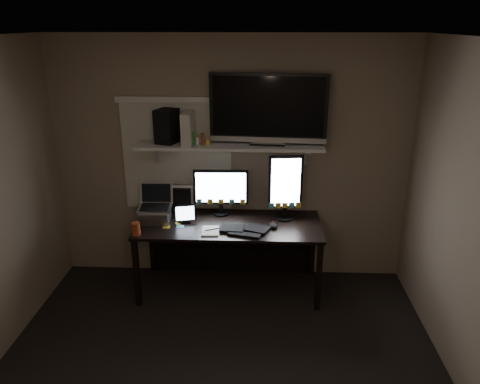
# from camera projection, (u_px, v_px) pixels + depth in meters

# --- Properties ---
(ceiling) EXTENTS (3.60, 3.60, 0.00)m
(ceiling) POSITION_uv_depth(u_px,v_px,m) (210.00, 40.00, 2.64)
(ceiling) COLOR silver
(ceiling) RESTS_ON back_wall
(back_wall) EXTENTS (3.60, 0.00, 3.60)m
(back_wall) POSITION_uv_depth(u_px,v_px,m) (231.00, 162.00, 4.76)
(back_wall) COLOR #83705E
(back_wall) RESTS_ON floor
(window_blinds) EXTENTS (1.10, 0.02, 1.10)m
(window_blinds) POSITION_uv_depth(u_px,v_px,m) (177.00, 157.00, 4.75)
(window_blinds) COLOR beige
(window_blinds) RESTS_ON back_wall
(desk) EXTENTS (1.80, 0.75, 0.73)m
(desk) POSITION_uv_depth(u_px,v_px,m) (230.00, 235.00, 4.76)
(desk) COLOR black
(desk) RESTS_ON floor
(wall_shelf) EXTENTS (1.80, 0.35, 0.03)m
(wall_shelf) POSITION_uv_depth(u_px,v_px,m) (230.00, 146.00, 4.52)
(wall_shelf) COLOR beige
(wall_shelf) RESTS_ON back_wall
(monitor_landscape) EXTENTS (0.55, 0.07, 0.48)m
(monitor_landscape) POSITION_uv_depth(u_px,v_px,m) (221.00, 192.00, 4.73)
(monitor_landscape) COLOR black
(monitor_landscape) RESTS_ON desk
(monitor_portrait) EXTENTS (0.34, 0.10, 0.67)m
(monitor_portrait) POSITION_uv_depth(u_px,v_px,m) (285.00, 187.00, 4.58)
(monitor_portrait) COLOR black
(monitor_portrait) RESTS_ON desk
(keyboard) EXTENTS (0.50, 0.29, 0.03)m
(keyboard) POSITION_uv_depth(u_px,v_px,m) (245.00, 229.00, 4.43)
(keyboard) COLOR black
(keyboard) RESTS_ON desk
(mouse) EXTENTS (0.10, 0.14, 0.04)m
(mouse) POSITION_uv_depth(u_px,v_px,m) (273.00, 225.00, 4.49)
(mouse) COLOR black
(mouse) RESTS_ON desk
(notepad) EXTENTS (0.17, 0.23, 0.01)m
(notepad) POSITION_uv_depth(u_px,v_px,m) (210.00, 231.00, 4.41)
(notepad) COLOR white
(notepad) RESTS_ON desk
(tablet) EXTENTS (0.23, 0.13, 0.19)m
(tablet) POSITION_uv_depth(u_px,v_px,m) (185.00, 214.00, 4.57)
(tablet) COLOR black
(tablet) RESTS_ON desk
(file_sorter) EXTENTS (0.23, 0.12, 0.29)m
(file_sorter) POSITION_uv_depth(u_px,v_px,m) (180.00, 199.00, 4.82)
(file_sorter) COLOR black
(file_sorter) RESTS_ON desk
(laptop) EXTENTS (0.33, 0.28, 0.37)m
(laptop) POSITION_uv_depth(u_px,v_px,m) (154.00, 205.00, 4.56)
(laptop) COLOR #B0B0B5
(laptop) RESTS_ON desk
(cup) EXTENTS (0.10, 0.10, 0.12)m
(cup) POSITION_uv_depth(u_px,v_px,m) (136.00, 229.00, 4.33)
(cup) COLOR maroon
(cup) RESTS_ON desk
(sticky_notes) EXTENTS (0.35, 0.29, 0.00)m
(sticky_notes) POSITION_uv_depth(u_px,v_px,m) (177.00, 225.00, 4.55)
(sticky_notes) COLOR gold
(sticky_notes) RESTS_ON desk
(tv) EXTENTS (1.13, 0.29, 0.67)m
(tv) POSITION_uv_depth(u_px,v_px,m) (268.00, 109.00, 4.42)
(tv) COLOR black
(tv) RESTS_ON wall_shelf
(game_console) EXTENTS (0.11, 0.27, 0.31)m
(game_console) POSITION_uv_depth(u_px,v_px,m) (188.00, 128.00, 4.45)
(game_console) COLOR beige
(game_console) RESTS_ON wall_shelf
(speaker) EXTENTS (0.24, 0.26, 0.33)m
(speaker) POSITION_uv_depth(u_px,v_px,m) (167.00, 126.00, 4.50)
(speaker) COLOR black
(speaker) RESTS_ON wall_shelf
(bottles) EXTENTS (0.21, 0.07, 0.13)m
(bottles) POSITION_uv_depth(u_px,v_px,m) (195.00, 138.00, 4.46)
(bottles) COLOR #A50F0C
(bottles) RESTS_ON wall_shelf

